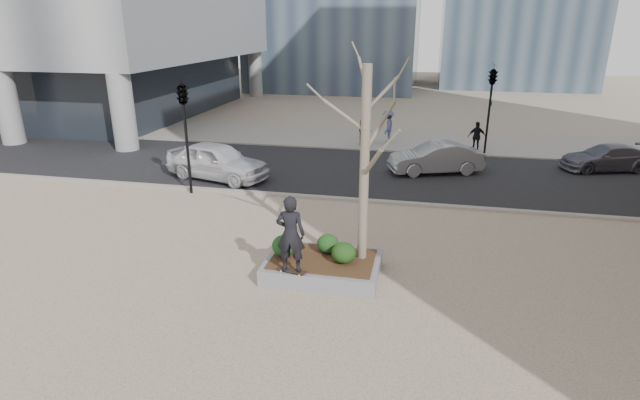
% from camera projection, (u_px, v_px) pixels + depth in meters
% --- Properties ---
extents(ground, '(120.00, 120.00, 0.00)m').
position_uv_depth(ground, '(287.00, 271.00, 13.59)').
color(ground, tan).
rests_on(ground, ground).
extents(street, '(60.00, 8.00, 0.02)m').
position_uv_depth(street, '(346.00, 170.00, 22.80)').
color(street, black).
rests_on(street, ground).
extents(far_sidewalk, '(60.00, 6.00, 0.02)m').
position_uv_depth(far_sidewalk, '(365.00, 138.00, 29.24)').
color(far_sidewalk, gray).
rests_on(far_sidewalk, ground).
extents(planter, '(3.00, 2.00, 0.45)m').
position_uv_depth(planter, '(323.00, 267.00, 13.31)').
color(planter, gray).
rests_on(planter, ground).
extents(planter_mulch, '(2.70, 1.70, 0.04)m').
position_uv_depth(planter_mulch, '(323.00, 259.00, 13.23)').
color(planter_mulch, '#382314').
rests_on(planter_mulch, planter).
extents(sycamore_tree, '(2.80, 2.80, 6.60)m').
position_uv_depth(sycamore_tree, '(365.00, 135.00, 12.20)').
color(sycamore_tree, gray).
rests_on(sycamore_tree, planter_mulch).
extents(shrub_left, '(0.67, 0.67, 0.57)m').
position_uv_depth(shrub_left, '(284.00, 245.00, 13.31)').
color(shrub_left, '#123815').
rests_on(shrub_left, planter_mulch).
extents(shrub_middle, '(0.60, 0.60, 0.51)m').
position_uv_depth(shrub_middle, '(328.00, 244.00, 13.50)').
color(shrub_middle, '#123A17').
rests_on(shrub_middle, planter_mulch).
extents(shrub_right, '(0.64, 0.64, 0.54)m').
position_uv_depth(shrub_right, '(344.00, 253.00, 12.92)').
color(shrub_right, '#143C13').
rests_on(shrub_right, planter_mulch).
extents(skateboard, '(0.80, 0.37, 0.08)m').
position_uv_depth(skateboard, '(291.00, 271.00, 12.54)').
color(skateboard, black).
rests_on(skateboard, planter).
extents(skateboarder, '(0.74, 0.51, 1.97)m').
position_uv_depth(skateboarder, '(291.00, 234.00, 12.19)').
color(skateboarder, black).
rests_on(skateboarder, skateboard).
extents(police_car, '(4.93, 3.02, 1.57)m').
position_uv_depth(police_car, '(217.00, 161.00, 21.35)').
color(police_car, silver).
rests_on(police_car, street).
extents(car_silver, '(4.34, 2.70, 1.35)m').
position_uv_depth(car_silver, '(436.00, 158.00, 22.22)').
color(car_silver, gray).
rests_on(car_silver, street).
extents(car_third, '(4.30, 2.65, 1.16)m').
position_uv_depth(car_third, '(606.00, 158.00, 22.66)').
color(car_third, slate).
rests_on(car_third, street).
extents(pedestrian_a, '(0.74, 0.93, 1.82)m').
position_uv_depth(pedestrian_a, '(365.00, 128.00, 27.27)').
color(pedestrian_a, black).
rests_on(pedestrian_a, far_sidewalk).
extents(pedestrian_b, '(0.77, 1.24, 1.84)m').
position_uv_depth(pedestrian_b, '(388.00, 126.00, 27.72)').
color(pedestrian_b, '#495183').
rests_on(pedestrian_b, far_sidewalk).
extents(pedestrian_c, '(0.94, 0.48, 1.54)m').
position_uv_depth(pedestrian_c, '(477.00, 137.00, 25.94)').
color(pedestrian_c, black).
rests_on(pedestrian_c, far_sidewalk).
extents(traffic_light_near, '(0.60, 2.48, 4.50)m').
position_uv_depth(traffic_light_near, '(186.00, 137.00, 19.07)').
color(traffic_light_near, black).
rests_on(traffic_light_near, ground).
extents(traffic_light_far, '(0.60, 2.48, 4.50)m').
position_uv_depth(traffic_light_far, '(489.00, 110.00, 25.00)').
color(traffic_light_far, black).
rests_on(traffic_light_far, ground).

